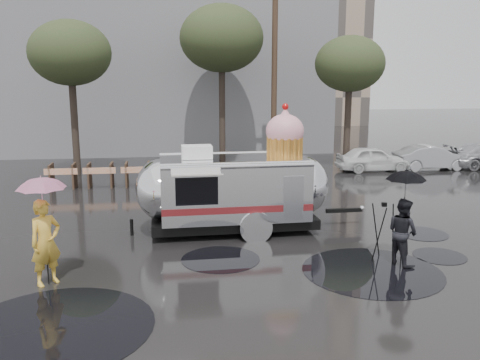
{
  "coord_description": "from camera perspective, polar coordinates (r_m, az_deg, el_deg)",
  "views": [
    {
      "loc": [
        -2.65,
        -11.1,
        4.4
      ],
      "look_at": [
        -0.69,
        3.18,
        1.51
      ],
      "focal_mm": 38.0,
      "sensor_mm": 36.0,
      "label": 1
    }
  ],
  "objects": [
    {
      "name": "tree_mid",
      "position": [
        26.31,
        -2.07,
        15.55
      ],
      "size": [
        4.2,
        4.2,
        8.03
      ],
      "color": "#382D26",
      "rests_on": "ground"
    },
    {
      "name": "person_left",
      "position": [
        11.75,
        -20.98,
        -6.56
      ],
      "size": [
        0.81,
        0.79,
        1.89
      ],
      "primitive_type": "imported",
      "rotation": [
        0.0,
        0.0,
        0.72
      ],
      "color": "gold",
      "rests_on": "ground"
    },
    {
      "name": "person_right",
      "position": [
        12.76,
        17.78,
        -5.56
      ],
      "size": [
        0.68,
        0.88,
        1.62
      ],
      "primitive_type": "imported",
      "rotation": [
        0.0,
        0.0,
        1.94
      ],
      "color": "black",
      "rests_on": "ground"
    },
    {
      "name": "umbrella_black",
      "position": [
        12.49,
        18.09,
        -0.62
      ],
      "size": [
        1.13,
        1.13,
        2.32
      ],
      "color": "black",
      "rests_on": "ground"
    },
    {
      "name": "grey_building",
      "position": [
        35.19,
        -10.32,
        14.57
      ],
      "size": [
        22.0,
        12.0,
        13.0
      ],
      "primitive_type": "cube",
      "color": "slate",
      "rests_on": "ground"
    },
    {
      "name": "tree_right",
      "position": [
        25.61,
        12.24,
        12.54
      ],
      "size": [
        3.36,
        3.36,
        6.42
      ],
      "color": "#382D26",
      "rests_on": "ground"
    },
    {
      "name": "parked_cars",
      "position": [
        27.48,
        23.99,
        2.65
      ],
      "size": [
        13.2,
        1.9,
        1.5
      ],
      "color": "silver",
      "rests_on": "ground"
    },
    {
      "name": "tree_left",
      "position": [
        24.51,
        -18.53,
        13.29
      ],
      "size": [
        3.64,
        3.64,
        6.95
      ],
      "color": "#382D26",
      "rests_on": "ground"
    },
    {
      "name": "utility_pole",
      "position": [
        25.62,
        3.88,
        11.79
      ],
      "size": [
        1.6,
        0.28,
        9.0
      ],
      "color": "#473323",
      "rests_on": "ground"
    },
    {
      "name": "tripod",
      "position": [
        12.93,
        15.75,
        -5.01
      ],
      "size": [
        0.58,
        0.59,
        1.47
      ],
      "rotation": [
        0.0,
        0.0,
        -0.22
      ],
      "color": "black",
      "rests_on": "ground"
    },
    {
      "name": "airstream_trailer",
      "position": [
        14.72,
        -0.43,
        -0.72
      ],
      "size": [
        7.03,
        2.75,
        3.78
      ],
      "rotation": [
        0.0,
        0.0,
        0.02
      ],
      "color": "silver",
      "rests_on": "ground"
    },
    {
      "name": "puddles",
      "position": [
        11.26,
        1.24,
        -11.65
      ],
      "size": [
        11.8,
        6.95,
        0.01
      ],
      "color": "black",
      "rests_on": "ground"
    },
    {
      "name": "barricade_row",
      "position": [
        21.61,
        -15.38,
        0.58
      ],
      "size": [
        4.3,
        0.8,
        1.0
      ],
      "color": "#473323",
      "rests_on": "ground"
    },
    {
      "name": "umbrella_pink",
      "position": [
        11.49,
        -21.35,
        -1.65
      ],
      "size": [
        1.25,
        1.25,
        2.4
      ],
      "color": "#F79DC8",
      "rests_on": "ground"
    },
    {
      "name": "ground",
      "position": [
        12.23,
        5.32,
        -9.81
      ],
      "size": [
        120.0,
        120.0,
        0.0
      ],
      "primitive_type": "plane",
      "color": "black",
      "rests_on": "ground"
    }
  ]
}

